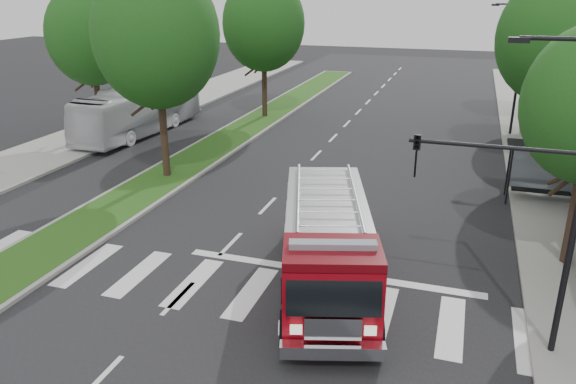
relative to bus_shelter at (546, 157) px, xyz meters
name	(u,v)px	position (x,y,z in m)	size (l,w,h in m)	color
ground	(231,244)	(-11.20, -8.15, -2.04)	(140.00, 140.00, 0.00)	black
sidewalk_right	(565,190)	(1.30, 1.85, -1.96)	(5.00, 80.00, 0.15)	gray
sidewalk_left	(75,142)	(-25.70, 1.85, -1.96)	(5.00, 80.00, 0.15)	gray
median	(255,123)	(-17.20, 9.85, -1.96)	(3.00, 50.00, 0.15)	gray
bus_shelter	(546,157)	(0.00, 0.00, 0.00)	(3.20, 1.60, 2.61)	black
tree_right_mid	(555,39)	(0.30, 5.85, 4.45)	(5.60, 5.60, 9.72)	black
tree_right_far	(535,36)	(0.30, 15.85, 3.80)	(5.00, 5.00, 8.73)	black
tree_median_near	(156,36)	(-17.20, -2.15, 4.77)	(5.80, 5.80, 10.16)	black
tree_median_far	(264,24)	(-17.20, 11.85, 4.45)	(5.60, 5.60, 9.72)	black
tree_left_mid	(91,35)	(-25.20, 3.85, 4.12)	(5.20, 5.20, 9.16)	black
streetlight_right_near	(541,181)	(-1.59, -11.65, 2.63)	(4.08, 0.22, 8.00)	black
streetlight_right_far	(517,64)	(-0.85, 11.85, 2.44)	(2.11, 0.20, 8.00)	black
fire_engine	(327,245)	(-7.11, -10.02, -0.61)	(4.88, 8.98, 2.98)	#5C050B
city_bus	(140,110)	(-23.20, 5.25, -0.51)	(2.58, 11.01, 3.07)	silver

